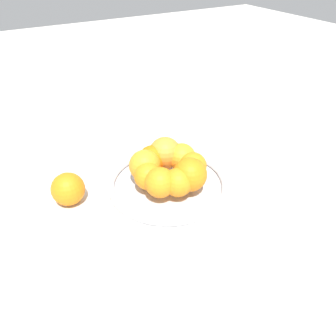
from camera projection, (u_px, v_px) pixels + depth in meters
The scene contains 5 objects.
ground_plane at pixel (168, 190), 0.81m from camera, with size 4.00×4.00×0.00m, color beige.
fruit_bowl at pixel (168, 185), 0.80m from camera, with size 0.29×0.29×0.03m.
orange_pile at pixel (168, 167), 0.77m from camera, with size 0.18×0.19×0.08m.
stray_orange at pixel (68, 189), 0.75m from camera, with size 0.08×0.08×0.08m, color orange.
napkin_folded at pixel (128, 295), 0.57m from camera, with size 0.13×0.13×0.01m, color silver.
Camera 1 is at (0.32, 0.55, 0.51)m, focal length 35.00 mm.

